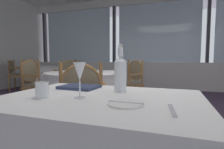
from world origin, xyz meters
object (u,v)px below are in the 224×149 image
dining_chair_0_1 (82,98)px  dining_chair_2_1 (73,71)px  water_tumbler (42,90)px  menu_book (79,87)px  water_bottle (120,73)px  side_plate (126,104)px  wine_glass (80,72)px  dining_chair_2_0 (68,75)px  dining_chair_0_2 (131,79)px  dining_chair_0_0 (35,80)px  dining_chair_2_2 (16,72)px

dining_chair_0_1 → dining_chair_2_1: dining_chair_0_1 is taller
water_tumbler → menu_book: 0.36m
water_bottle → dining_chair_0_1: bearing=136.5°
side_plate → wine_glass: 0.32m
wine_glass → water_tumbler: (-0.21, -0.05, -0.10)m
side_plate → dining_chair_2_0: 3.99m
menu_book → water_bottle: bearing=-3.7°
wine_glass → dining_chair_0_1: size_ratio=0.22×
dining_chair_0_2 → dining_chair_2_1: (-2.63, 2.11, -0.02)m
wine_glass → menu_book: bearing=119.7°
water_bottle → dining_chair_2_0: (-2.26, 2.87, -0.31)m
dining_chair_0_0 → dining_chair_0_1: bearing=-29.9°
wine_glass → dining_chair_2_1: wine_glass is taller
side_plate → dining_chair_0_1: (-0.72, 0.89, -0.21)m
water_bottle → water_tumbler: size_ratio=3.56×
wine_glass → dining_chair_0_1: bearing=118.0°
dining_chair_0_2 → dining_chair_0_0: bearing=-30.0°
dining_chair_0_1 → dining_chair_2_2: size_ratio=0.99×
water_tumbler → dining_chair_0_1: 0.95m
water_bottle → dining_chair_0_0: (-2.16, 1.61, -0.31)m
water_tumbler → dining_chair_0_2: 2.76m
wine_glass → dining_chair_2_1: bearing=121.5°
water_tumbler → dining_chair_2_0: (-1.89, 3.19, -0.23)m
water_bottle → dining_chair_2_0: 3.67m
water_bottle → menu_book: 0.35m
menu_book → dining_chair_0_2: (-0.15, 2.40, -0.20)m
side_plate → dining_chair_2_1: size_ratio=0.20×
wine_glass → dining_chair_2_1: size_ratio=0.22×
menu_book → dining_chair_2_0: size_ratio=0.29×
dining_chair_0_0 → dining_chair_0_1: size_ratio=1.04×
dining_chair_0_1 → water_tumbler: bearing=168.2°
dining_chair_2_0 → dining_chair_2_2: 1.87m
wine_glass → dining_chair_2_2: (-3.97, 3.25, -0.33)m
water_bottle → dining_chair_0_1: water_bottle is taller
dining_chair_0_1 → dining_chair_2_1: (-2.50, 3.98, -0.01)m
water_bottle → water_tumbler: (-0.37, -0.31, -0.08)m
side_plate → dining_chair_2_1: 5.84m
wine_glass → dining_chair_2_0: 3.79m
side_plate → wine_glass: wine_glass is taller
wine_glass → dining_chair_2_1: 5.65m
water_bottle → wine_glass: bearing=-121.5°
dining_chair_0_2 → dining_chair_2_2: (-3.65, 0.55, 0.01)m
side_plate → dining_chair_2_1: (-3.22, 4.86, -0.22)m
dining_chair_0_0 → dining_chair_2_0: 1.27m
dining_chair_0_2 → dining_chair_2_1: 3.37m
dining_chair_2_0 → water_tumbler: bearing=154.2°
wine_glass → water_tumbler: wine_glass is taller
side_plate → water_bottle: size_ratio=0.56×
water_bottle → dining_chair_2_1: size_ratio=0.36×
water_tumbler → dining_chair_2_2: size_ratio=0.10×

